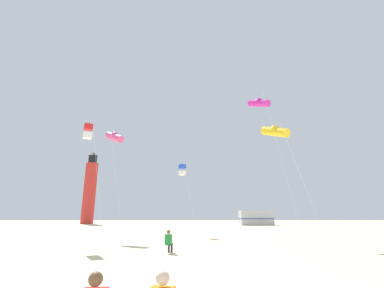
# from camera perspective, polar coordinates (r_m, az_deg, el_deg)

# --- Properties ---
(kite_flyer_standing) EXTENTS (0.42, 0.55, 1.16)m
(kite_flyer_standing) POSITION_cam_1_polar(r_m,az_deg,el_deg) (15.06, -4.96, -19.84)
(kite_flyer_standing) COLOR #238438
(kite_flyer_standing) RESTS_ON ground
(kite_tube_rainbow) EXTENTS (2.53, 2.47, 9.96)m
(kite_tube_rainbow) POSITION_cam_1_polar(r_m,az_deg,el_deg) (27.02, -16.20, 1.46)
(kite_tube_rainbow) COLOR silver
(kite_tube_rainbow) RESTS_ON ground
(kite_tube_magenta) EXTENTS (3.94, 4.15, 13.52)m
(kite_tube_magenta) POSITION_cam_1_polar(r_m,az_deg,el_deg) (27.95, 14.07, 8.50)
(kite_tube_magenta) COLOR silver
(kite_tube_magenta) RESTS_ON ground
(kite_box_scarlet) EXTENTS (1.94, 2.45, 8.79)m
(kite_box_scarlet) POSITION_cam_1_polar(r_m,az_deg,el_deg) (22.29, -21.29, 2.51)
(kite_box_scarlet) COLOR silver
(kite_box_scarlet) RESTS_ON ground
(kite_tube_gold) EXTENTS (3.76, 4.05, 9.05)m
(kite_tube_gold) POSITION_cam_1_polar(r_m,az_deg,el_deg) (22.21, 17.27, 2.60)
(kite_tube_gold) COLOR silver
(kite_tube_gold) RESTS_ON ground
(kite_box_blue) EXTENTS (2.11, 2.11, 7.16)m
(kite_box_blue) POSITION_cam_1_polar(r_m,az_deg,el_deg) (28.57, -2.09, -5.53)
(kite_box_blue) COLOR silver
(kite_box_blue) RESTS_ON ground
(lighthouse_distant) EXTENTS (2.80, 2.80, 16.80)m
(lighthouse_distant) POSITION_cam_1_polar(r_m,az_deg,el_deg) (68.09, -20.94, -8.97)
(lighthouse_distant) COLOR red
(lighthouse_distant) RESTS_ON ground
(rv_van_silver) EXTENTS (6.58, 2.74, 2.80)m
(rv_van_silver) POSITION_cam_1_polar(r_m,az_deg,el_deg) (55.62, 13.50, -15.07)
(rv_van_silver) COLOR #B7BABF
(rv_van_silver) RESTS_ON ground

